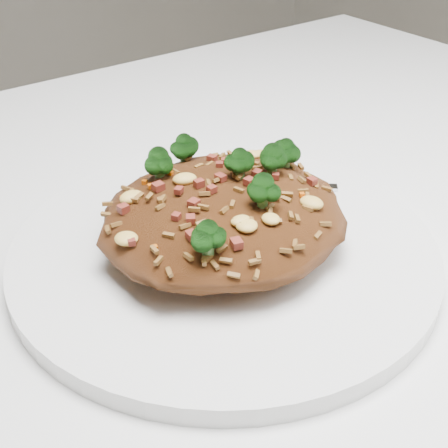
{
  "coord_description": "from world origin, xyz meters",
  "views": [
    {
      "loc": [
        -0.17,
        -0.31,
        1.02
      ],
      "look_at": [
        0.05,
        -0.02,
        0.78
      ],
      "focal_mm": 50.0,
      "sensor_mm": 36.0,
      "label": 1
    }
  ],
  "objects": [
    {
      "name": "plate",
      "position": [
        0.05,
        -0.02,
        0.76
      ],
      "size": [
        0.3,
        0.3,
        0.01
      ],
      "primitive_type": "cylinder",
      "color": "white",
      "rests_on": "dining_table"
    },
    {
      "name": "fork",
      "position": [
        0.11,
        0.03,
        0.77
      ],
      "size": [
        0.14,
        0.11,
        0.0
      ],
      "rotation": [
        0.0,
        0.0,
        -0.68
      ],
      "color": "silver",
      "rests_on": "plate"
    },
    {
      "name": "dining_table",
      "position": [
        0.0,
        0.0,
        0.66
      ],
      "size": [
        1.2,
        0.8,
        0.75
      ],
      "color": "white",
      "rests_on": "ground"
    },
    {
      "name": "fried_rice",
      "position": [
        0.05,
        -0.02,
        0.79
      ],
      "size": [
        0.17,
        0.16,
        0.07
      ],
      "color": "brown",
      "rests_on": "plate"
    }
  ]
}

